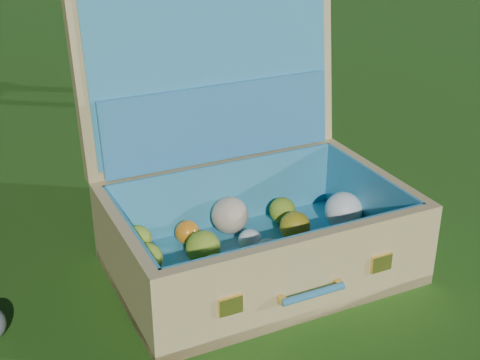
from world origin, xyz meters
name	(u,v)px	position (x,y,z in m)	size (l,w,h in m)	color
ground	(268,234)	(0.00, 0.00, 0.00)	(60.00, 60.00, 0.00)	#215114
suitcase	(243,187)	(-0.10, -0.05, 0.18)	(0.69, 0.58, 0.63)	#DABA75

